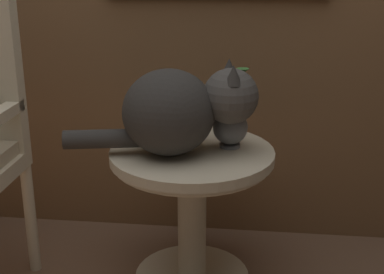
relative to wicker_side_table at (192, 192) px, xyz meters
name	(u,v)px	position (x,y,z in m)	size (l,w,h in m)	color
wicker_side_table	(192,192)	(0.00, 0.00, 0.00)	(0.60, 0.60, 0.55)	beige
cat	(179,110)	(-0.04, -0.03, 0.33)	(0.68, 0.36, 0.33)	#33302D
pewter_vase_with_ivy	(230,123)	(0.13, 0.05, 0.25)	(0.13, 0.13, 0.29)	slate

